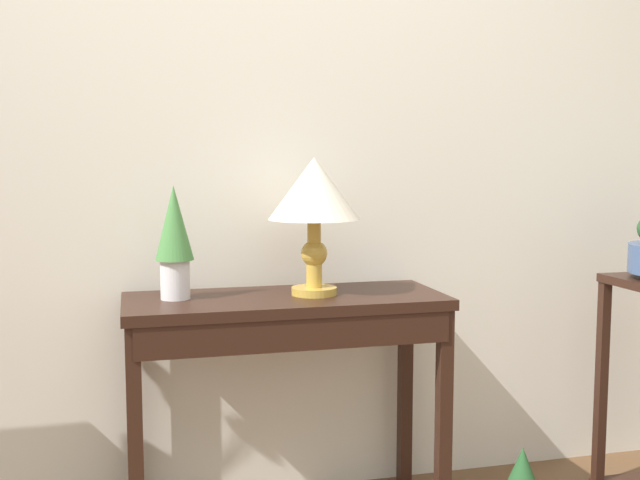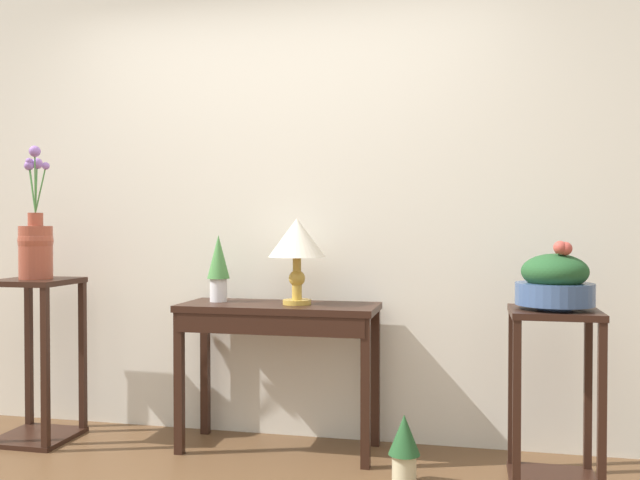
# 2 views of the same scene
# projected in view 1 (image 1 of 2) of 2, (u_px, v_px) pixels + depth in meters

# --- Properties ---
(back_wall_with_art) EXTENTS (9.00, 0.10, 2.80)m
(back_wall_with_art) POSITION_uv_depth(u_px,v_px,m) (249.00, 110.00, 2.67)
(back_wall_with_art) COLOR silver
(back_wall_with_art) RESTS_ON ground
(console_table) EXTENTS (1.04, 0.42, 0.78)m
(console_table) POSITION_uv_depth(u_px,v_px,m) (287.00, 334.00, 2.45)
(console_table) COLOR black
(console_table) RESTS_ON ground
(table_lamp) EXTENTS (0.30, 0.30, 0.45)m
(table_lamp) POSITION_uv_depth(u_px,v_px,m) (314.00, 195.00, 2.45)
(table_lamp) COLOR gold
(table_lamp) RESTS_ON console_table
(potted_plant_on_console) EXTENTS (0.12, 0.12, 0.36)m
(potted_plant_on_console) POSITION_uv_depth(u_px,v_px,m) (174.00, 236.00, 2.38)
(potted_plant_on_console) COLOR silver
(potted_plant_on_console) RESTS_ON console_table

